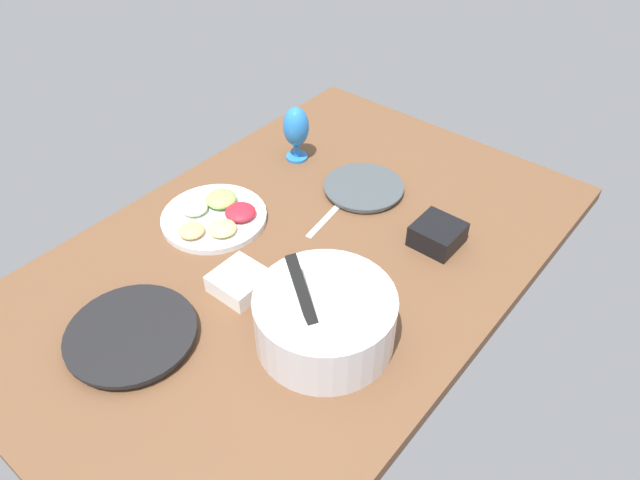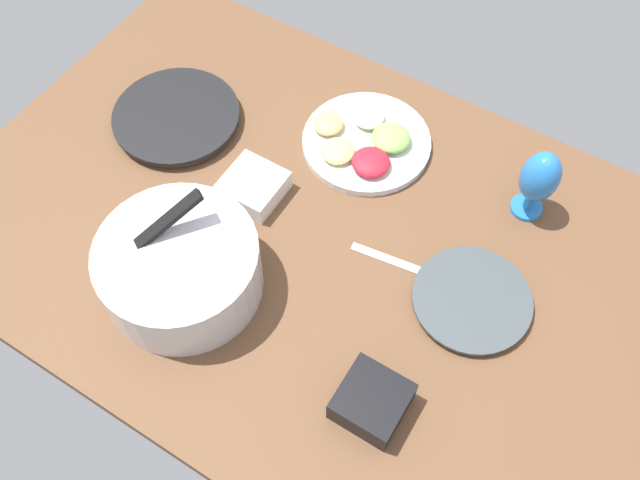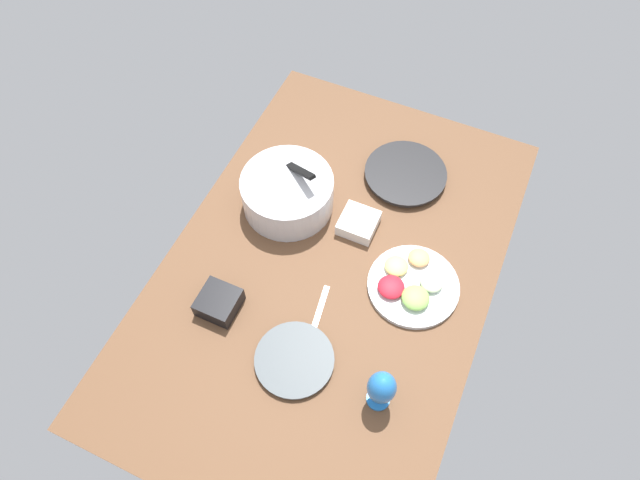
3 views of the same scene
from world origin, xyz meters
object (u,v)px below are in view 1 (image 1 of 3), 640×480
Objects in this scene: dinner_plate_left at (364,188)px; square_bowl_black at (438,233)px; mixing_bowl at (325,317)px; dinner_plate_right at (132,335)px; square_bowl_white at (240,281)px; fruit_platter at (215,216)px; hurricane_glass_blue at (296,129)px.

square_bowl_black is (6.58, 29.19, 2.44)cm from dinner_plate_left.
dinner_plate_right is at bearing -49.99° from mixing_bowl.
dinner_plate_left is 1.95× the size of square_bowl_white.
square_bowl_white is at bearing -32.08° from square_bowl_black.
fruit_platter is at bearing -120.71° from square_bowl_white.
hurricane_glass_blue is at bearing -165.97° from dinner_plate_right.
dinner_plate_left is at bearing -152.50° from mixing_bowl.
hurricane_glass_blue is (-0.52, -26.99, 9.83)cm from dinner_plate_left.
mixing_bowl reaches higher than fruit_platter.
dinner_plate_left is 30.03cm from square_bowl_black.
fruit_platter reaches higher than square_bowl_white.
square_bowl_black is at bearing 82.80° from hurricane_glass_blue.
square_bowl_white is at bearing 0.58° from dinner_plate_left.
mixing_bowl reaches higher than dinner_plate_right.
hurricane_glass_blue is at bearing -133.96° from mixing_bowl.
mixing_bowl reaches higher than square_bowl_white.
hurricane_glass_blue is at bearing -175.29° from fruit_platter.
square_bowl_white is at bearing 27.52° from hurricane_glass_blue.
mixing_bowl is 52.52cm from fruit_platter.
fruit_platter is at bearing 4.71° from hurricane_glass_blue.
dinner_plate_right is 2.42× the size of square_bowl_white.
square_bowl_black is 0.98× the size of square_bowl_white.
hurricane_glass_blue is 60.12cm from square_bowl_white.
square_bowl_white is (45.73, -28.67, -0.75)cm from square_bowl_black.
dinner_plate_left is 0.76× the size of mixing_bowl.
square_bowl_white is (-27.18, 7.53, 1.21)cm from dinner_plate_right.
fruit_platter is 1.64× the size of hurricane_glass_blue.
hurricane_glass_blue is (-51.75, -53.66, 3.67)cm from mixing_bowl.
square_bowl_white is (52.31, 0.53, 1.69)cm from dinner_plate_left.
mixing_bowl is (51.23, 26.66, 6.16)cm from dinner_plate_left.
dinner_plate_left is 28.73cm from hurricane_glass_blue.
mixing_bowl is at bearing 92.36° from square_bowl_white.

